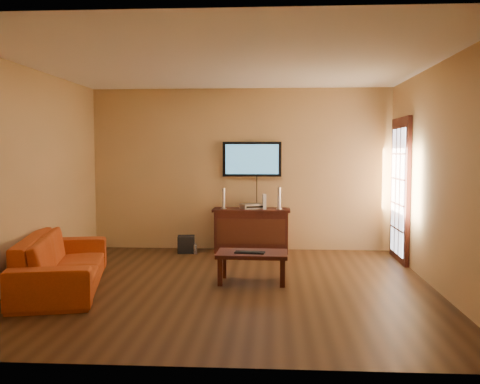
# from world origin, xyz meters

# --- Properties ---
(ground_plane) EXTENTS (5.00, 5.00, 0.00)m
(ground_plane) POSITION_xyz_m (0.00, 0.00, 0.00)
(ground_plane) COLOR #311D0D
(ground_plane) RESTS_ON ground
(room_walls) EXTENTS (5.00, 5.00, 5.00)m
(room_walls) POSITION_xyz_m (0.00, 0.62, 1.69)
(room_walls) COLOR tan
(room_walls) RESTS_ON ground
(french_door) EXTENTS (0.07, 1.02, 2.22)m
(french_door) POSITION_xyz_m (2.46, 1.70, 1.05)
(french_door) COLOR black
(french_door) RESTS_ON ground
(media_console) EXTENTS (1.26, 0.48, 0.71)m
(media_console) POSITION_xyz_m (0.19, 2.25, 0.36)
(media_console) COLOR black
(media_console) RESTS_ON ground
(television) EXTENTS (0.98, 0.08, 0.58)m
(television) POSITION_xyz_m (0.19, 2.45, 1.52)
(television) COLOR black
(television) RESTS_ON ground
(coffee_table) EXTENTS (0.90, 0.55, 0.39)m
(coffee_table) POSITION_xyz_m (0.29, 0.18, 0.33)
(coffee_table) COLOR black
(coffee_table) RESTS_ON ground
(sofa) EXTENTS (1.14, 2.30, 0.87)m
(sofa) POSITION_xyz_m (-1.99, -0.23, 0.43)
(sofa) COLOR #B94514
(sofa) RESTS_ON ground
(speaker_left) EXTENTS (0.09, 0.09, 0.34)m
(speaker_left) POSITION_xyz_m (-0.26, 2.22, 0.87)
(speaker_left) COLOR silver
(speaker_left) RESTS_ON media_console
(speaker_right) EXTENTS (0.10, 0.10, 0.36)m
(speaker_right) POSITION_xyz_m (0.65, 2.24, 0.88)
(speaker_right) COLOR silver
(speaker_right) RESTS_ON media_console
(av_receiver) EXTENTS (0.43, 0.38, 0.08)m
(av_receiver) POSITION_xyz_m (0.20, 2.27, 0.75)
(av_receiver) COLOR silver
(av_receiver) RESTS_ON media_console
(game_console) EXTENTS (0.07, 0.18, 0.24)m
(game_console) POSITION_xyz_m (0.40, 2.24, 0.84)
(game_console) COLOR white
(game_console) RESTS_ON media_console
(subwoofer) EXTENTS (0.31, 0.31, 0.27)m
(subwoofer) POSITION_xyz_m (-0.87, 2.12, 0.14)
(subwoofer) COLOR black
(subwoofer) RESTS_ON ground
(bottle) EXTENTS (0.06, 0.06, 0.18)m
(bottle) POSITION_xyz_m (-0.71, 1.98, 0.09)
(bottle) COLOR white
(bottle) RESTS_ON ground
(keyboard) EXTENTS (0.38, 0.18, 0.02)m
(keyboard) POSITION_xyz_m (0.26, 0.11, 0.40)
(keyboard) COLOR black
(keyboard) RESTS_ON coffee_table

